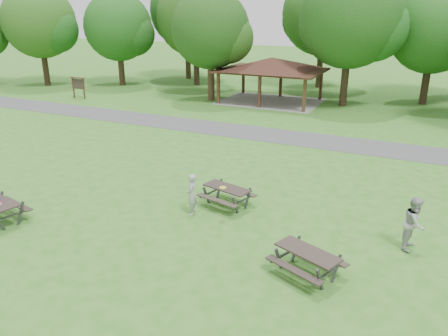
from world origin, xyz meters
TOP-DOWN VIEW (x-y plane):
  - ground at (0.00, 0.00)m, footprint 160.00×160.00m
  - asphalt_path at (0.00, 14.00)m, footprint 120.00×3.20m
  - pavilion at (-4.00, 24.00)m, footprint 8.60×7.01m
  - notice_board at (-20.00, 18.00)m, footprint 1.60×0.30m
  - tree_row_a at (-27.91, 22.03)m, footprint 7.56×7.20m
  - tree_row_b at (-20.92, 25.53)m, footprint 7.14×6.80m
  - tree_row_c at (-13.90, 29.03)m, footprint 8.19×7.80m
  - tree_row_d at (-8.92, 22.53)m, footprint 6.93×6.60m
  - tree_row_e at (2.10, 25.03)m, footprint 8.40×8.00m
  - tree_row_f at (8.09, 28.53)m, footprint 7.35×7.00m
  - tree_deep_a at (-16.90, 32.53)m, footprint 8.40×8.00m
  - tree_deep_b at (-1.90, 33.03)m, footprint 8.40×8.00m
  - picnic_table_middle at (1.53, 3.16)m, footprint 2.29×2.01m
  - picnic_table_far at (5.82, -0.31)m, footprint 2.43×2.22m
  - frisbee_in_flight at (1.87, 2.06)m, footprint 0.27×0.27m
  - frisbee_thrower at (0.58, 1.92)m, footprint 0.60×0.71m
  - frisbee_catcher at (8.62, 2.78)m, footprint 0.84×1.01m

SIDE VIEW (x-z plane):
  - ground at x=0.00m, z-range 0.00..0.00m
  - asphalt_path at x=0.00m, z-range 0.00..0.02m
  - picnic_table_middle at x=1.53m, z-range 0.20..1.06m
  - picnic_table_far at x=5.82m, z-range 0.20..1.07m
  - frisbee_thrower at x=0.58m, z-range 0.00..1.65m
  - frisbee_catcher at x=8.62m, z-range 0.00..1.87m
  - frisbee_in_flight at x=1.87m, z-range 1.29..1.31m
  - notice_board at x=-20.00m, z-range 0.37..2.25m
  - pavilion at x=-4.00m, z-range 1.18..4.94m
  - tree_row_b at x=-20.92m, z-range 1.03..10.30m
  - tree_row_d at x=-8.92m, z-range 1.13..10.41m
  - tree_row_f at x=8.09m, z-range 1.06..10.62m
  - tree_row_a at x=-27.91m, z-range 1.17..11.14m
  - tree_row_c at x=-13.90m, z-range 1.20..11.87m
  - tree_row_e at x=2.10m, z-range 1.27..12.29m
  - tree_deep_b at x=-1.90m, z-range 1.32..12.45m
  - tree_deep_a at x=-16.90m, z-range 1.44..12.82m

